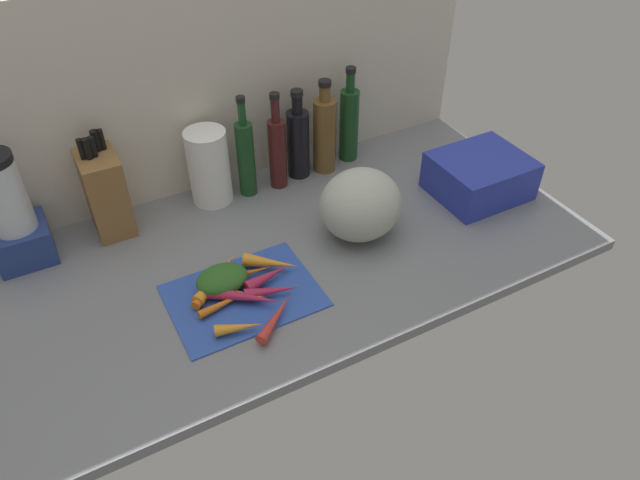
# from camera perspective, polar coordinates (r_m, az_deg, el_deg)

# --- Properties ---
(ground_plane) EXTENTS (1.70, 0.80, 0.03)m
(ground_plane) POSITION_cam_1_polar(r_m,az_deg,el_deg) (1.56, -5.36, -1.75)
(ground_plane) COLOR slate
(wall_back) EXTENTS (1.70, 0.03, 0.60)m
(wall_back) POSITION_cam_1_polar(r_m,az_deg,el_deg) (1.69, -11.57, 14.06)
(wall_back) COLOR beige
(wall_back) RESTS_ON ground_plane
(cutting_board) EXTENTS (0.35, 0.26, 0.01)m
(cutting_board) POSITION_cam_1_polar(r_m,az_deg,el_deg) (1.44, -7.39, -5.28)
(cutting_board) COLOR #2D51B7
(cutting_board) RESTS_ON ground_plane
(carrot_0) EXTENTS (0.13, 0.04, 0.02)m
(carrot_0) POSITION_cam_1_polar(r_m,az_deg,el_deg) (1.47, -7.05, -3.19)
(carrot_0) COLOR orange
(carrot_0) RESTS_ON cutting_board
(carrot_1) EXTENTS (0.11, 0.06, 0.03)m
(carrot_1) POSITION_cam_1_polar(r_m,az_deg,el_deg) (1.34, -7.81, -8.35)
(carrot_1) COLOR orange
(carrot_1) RESTS_ON cutting_board
(carrot_2) EXTENTS (0.13, 0.07, 0.03)m
(carrot_2) POSITION_cam_1_polar(r_m,az_deg,el_deg) (1.41, -4.65, -4.92)
(carrot_2) COLOR #B2264C
(carrot_2) RESTS_ON cutting_board
(carrot_3) EXTENTS (0.10, 0.10, 0.02)m
(carrot_3) POSITION_cam_1_polar(r_m,az_deg,el_deg) (1.44, -10.81, -4.74)
(carrot_3) COLOR orange
(carrot_3) RESTS_ON cutting_board
(carrot_4) EXTENTS (0.13, 0.11, 0.04)m
(carrot_4) POSITION_cam_1_polar(r_m,az_deg,el_deg) (1.48, -4.78, -2.22)
(carrot_4) COLOR orange
(carrot_4) RESTS_ON cutting_board
(carrot_5) EXTENTS (0.16, 0.14, 0.03)m
(carrot_5) POSITION_cam_1_polar(r_m,az_deg,el_deg) (1.40, -7.21, -5.48)
(carrot_5) COLOR #B2264C
(carrot_5) RESTS_ON cutting_board
(carrot_6) EXTENTS (0.14, 0.12, 0.03)m
(carrot_6) POSITION_cam_1_polar(r_m,az_deg,el_deg) (1.42, -8.14, -5.10)
(carrot_6) COLOR orange
(carrot_6) RESTS_ON cutting_board
(carrot_7) EXTENTS (0.14, 0.12, 0.03)m
(carrot_7) POSITION_cam_1_polar(r_m,az_deg,el_deg) (1.36, -4.23, -7.37)
(carrot_7) COLOR red
(carrot_7) RESTS_ON cutting_board
(carrot_8) EXTENTS (0.16, 0.04, 0.02)m
(carrot_8) POSITION_cam_1_polar(r_m,az_deg,el_deg) (1.41, -8.80, -5.83)
(carrot_8) COLOR orange
(carrot_8) RESTS_ON cutting_board
(carrot_9) EXTENTS (0.16, 0.14, 0.03)m
(carrot_9) POSITION_cam_1_polar(r_m,az_deg,el_deg) (1.46, -9.93, -3.56)
(carrot_9) COLOR orange
(carrot_9) RESTS_ON cutting_board
(carrot_10) EXTENTS (0.13, 0.06, 0.03)m
(carrot_10) POSITION_cam_1_polar(r_m,az_deg,el_deg) (1.45, -5.06, -3.53)
(carrot_10) COLOR #B2264C
(carrot_10) RESTS_ON cutting_board
(carrot_greens_pile) EXTENTS (0.13, 0.10, 0.05)m
(carrot_greens_pile) POSITION_cam_1_polar(r_m,az_deg,el_deg) (1.44, -9.42, -3.74)
(carrot_greens_pile) COLOR #2D6023
(carrot_greens_pile) RESTS_ON cutting_board
(winter_squash) EXTENTS (0.22, 0.20, 0.19)m
(winter_squash) POSITION_cam_1_polar(r_m,az_deg,el_deg) (1.55, 3.92, 3.41)
(winter_squash) COLOR #B2B7A8
(winter_squash) RESTS_ON ground_plane
(knife_block) EXTENTS (0.10, 0.16, 0.28)m
(knife_block) POSITION_cam_1_polar(r_m,az_deg,el_deg) (1.67, -20.05, 4.55)
(knife_block) COLOR brown
(knife_block) RESTS_ON ground_plane
(blender_appliance) EXTENTS (0.14, 0.14, 0.30)m
(blender_appliance) POSITION_cam_1_polar(r_m,az_deg,el_deg) (1.63, -27.56, 2.01)
(blender_appliance) COLOR navy
(blender_appliance) RESTS_ON ground_plane
(paper_towel_roll) EXTENTS (0.12, 0.12, 0.22)m
(paper_towel_roll) POSITION_cam_1_polar(r_m,az_deg,el_deg) (1.70, -10.66, 6.95)
(paper_towel_roll) COLOR white
(paper_towel_roll) RESTS_ON ground_plane
(bottle_0) EXTENTS (0.05, 0.05, 0.31)m
(bottle_0) POSITION_cam_1_polar(r_m,az_deg,el_deg) (1.71, -7.17, 7.99)
(bottle_0) COLOR #19421E
(bottle_0) RESTS_ON ground_plane
(bottle_1) EXTENTS (0.05, 0.05, 0.30)m
(bottle_1) POSITION_cam_1_polar(r_m,az_deg,el_deg) (1.73, -4.14, 8.63)
(bottle_1) COLOR #471919
(bottle_1) RESTS_ON ground_plane
(bottle_2) EXTENTS (0.07, 0.07, 0.28)m
(bottle_2) POSITION_cam_1_polar(r_m,az_deg,el_deg) (1.78, -2.13, 9.47)
(bottle_2) COLOR black
(bottle_2) RESTS_ON ground_plane
(bottle_3) EXTENTS (0.07, 0.07, 0.29)m
(bottle_3) POSITION_cam_1_polar(r_m,az_deg,el_deg) (1.80, 0.45, 10.24)
(bottle_3) COLOR brown
(bottle_3) RESTS_ON ground_plane
(bottle_4) EXTENTS (0.06, 0.06, 0.30)m
(bottle_4) POSITION_cam_1_polar(r_m,az_deg,el_deg) (1.86, 2.82, 11.23)
(bottle_4) COLOR #19421E
(bottle_4) RESTS_ON ground_plane
(dish_rack) EXTENTS (0.26, 0.22, 0.12)m
(dish_rack) POSITION_cam_1_polar(r_m,az_deg,el_deg) (1.79, 15.13, 5.99)
(dish_rack) COLOR #2838AD
(dish_rack) RESTS_ON ground_plane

